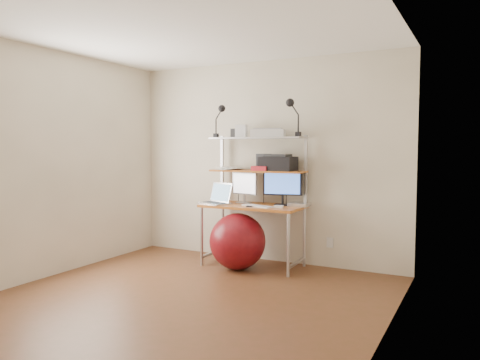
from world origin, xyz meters
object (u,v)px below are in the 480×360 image
Objects in this scene: monitor_silver at (244,186)px; laptop at (218,199)px; printer at (278,163)px; monitor_black at (283,186)px; exercise_ball at (238,241)px.

monitor_silver is 0.37m from laptop.
printer reaches higher than monitor_silver.
laptop is 1.08× the size of printer.
printer is at bearing 10.01° from monitor_silver.
printer is at bearing 177.42° from monitor_black.
monitor_silver is at bearing 103.67° from exercise_ball.
monitor_silver is 0.91× the size of laptop.
printer is at bearing 43.73° from exercise_ball.
monitor_black is 0.81m from laptop.
exercise_ball is at bearing -152.66° from monitor_black.
laptop is (-0.26, -0.21, -0.16)m from monitor_silver.
monitor_silver reaches higher than exercise_ball.
monitor_silver is 0.61× the size of exercise_ball.
exercise_ball is (-0.36, -0.35, -0.91)m from printer.
monitor_silver reaches higher than laptop.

